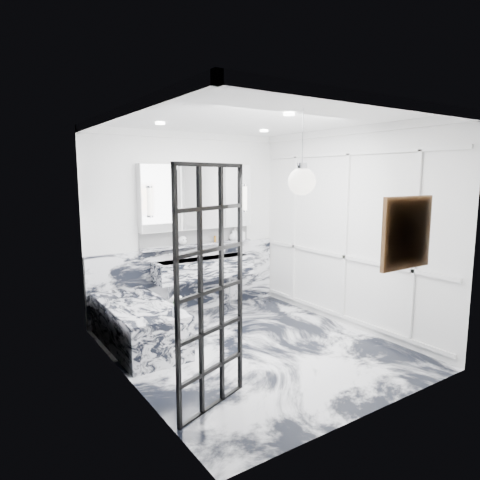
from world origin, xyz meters
TOP-DOWN VIEW (x-y plane):
  - floor at (0.00, 0.00)m, footprint 3.60×3.60m
  - ceiling at (0.00, 0.00)m, footprint 3.60×3.60m
  - wall_back at (0.00, 1.80)m, footprint 3.60×0.00m
  - wall_front at (0.00, -1.80)m, footprint 3.60×0.00m
  - wall_left at (-1.60, 0.00)m, footprint 0.00×3.60m
  - wall_right at (1.60, 0.00)m, footprint 0.00×3.60m
  - marble_clad_back at (0.00, 1.78)m, footprint 3.18×0.05m
  - marble_clad_left at (-1.59, 0.00)m, footprint 0.02×3.56m
  - panel_molding at (1.58, 0.00)m, footprint 0.03×3.40m
  - soap_bottle_a at (0.83, 1.71)m, footprint 0.10×0.10m
  - soap_bottle_b at (0.96, 1.71)m, footprint 0.10×0.10m
  - soap_bottle_c at (0.78, 1.71)m, footprint 0.15×0.15m
  - face_pot at (-0.13, 1.71)m, footprint 0.14×0.14m
  - amber_bottle at (0.44, 1.71)m, footprint 0.04×0.04m
  - flower_vase at (-0.97, 0.20)m, footprint 0.09×0.09m
  - crittall_door at (-1.13, -0.90)m, footprint 0.84×0.34m
  - artwork at (0.46, -1.76)m, footprint 0.57×0.06m
  - pendant_light at (-0.30, -1.15)m, footprint 0.25×0.25m
  - trough_sink at (0.15, 1.55)m, footprint 1.60×0.45m
  - ledge at (0.15, 1.72)m, footprint 1.90×0.14m
  - subway_tile at (0.15, 1.78)m, footprint 1.90×0.03m
  - mirror_cabinet at (0.15, 1.73)m, footprint 1.90×0.16m
  - sconce_left at (-0.67, 1.63)m, footprint 0.07×0.07m
  - sconce_right at (0.97, 1.63)m, footprint 0.07×0.07m
  - bathtub at (-1.18, 0.90)m, footprint 0.75×1.65m

SIDE VIEW (x-z plane):
  - floor at x=0.00m, z-range 0.00..0.00m
  - bathtub at x=-1.18m, z-range 0.00..0.55m
  - marble_clad_back at x=0.00m, z-range 0.00..1.05m
  - flower_vase at x=-0.97m, z-range 0.55..0.67m
  - trough_sink at x=0.15m, z-range 0.58..0.88m
  - ledge at x=0.15m, z-range 1.05..1.09m
  - crittall_door at x=-1.13m, z-range 0.00..2.24m
  - amber_bottle at x=0.44m, z-range 1.09..1.19m
  - face_pot at x=-0.13m, z-range 1.10..1.23m
  - soap_bottle_c at x=0.78m, z-range 1.09..1.25m
  - soap_bottle_b at x=0.96m, z-range 1.09..1.28m
  - soap_bottle_a at x=0.83m, z-range 1.09..1.30m
  - subway_tile at x=0.15m, z-range 1.09..1.32m
  - panel_molding at x=1.58m, z-range 0.15..2.45m
  - marble_clad_left at x=-1.59m, z-range 0.00..2.68m
  - wall_back at x=0.00m, z-range -0.40..3.20m
  - wall_front at x=0.00m, z-range -0.40..3.20m
  - wall_left at x=-1.60m, z-range -0.40..3.20m
  - wall_right at x=1.60m, z-range -0.40..3.20m
  - artwork at x=0.46m, z-range 1.34..1.91m
  - sconce_left at x=-0.67m, z-range 1.58..1.98m
  - sconce_right at x=0.97m, z-range 1.58..1.98m
  - mirror_cabinet at x=0.15m, z-range 1.32..2.32m
  - pendant_light at x=-0.30m, z-range 1.97..2.22m
  - ceiling at x=0.00m, z-range 2.80..2.80m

